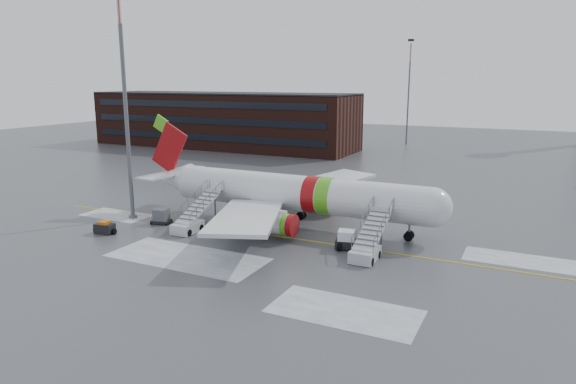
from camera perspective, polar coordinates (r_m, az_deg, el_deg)
The scene contains 10 objects.
ground at distance 51.03m, azimuth 1.12°, elevation -4.89°, with size 260.00×260.00×0.00m, color #494C4F.
airliner at distance 54.28m, azimuth 0.03°, elevation -0.10°, with size 35.03×32.97×11.18m.
airstair_fwd at distance 45.14m, azimuth 8.85°, elevation -5.95°, with size 2.05×7.70×3.48m.
airstair_aft at distance 53.41m, azimuth -10.63°, elevation -3.13°, with size 2.05×7.70×3.48m.
pushback_tug at distance 47.30m, azimuth 6.95°, elevation -5.42°, with size 3.31×2.77×1.73m.
uld_container at distance 56.78m, azimuth -13.90°, elevation -2.67°, with size 2.24×1.84×1.61m.
baggage_tractor at distance 54.89m, azimuth -19.70°, elevation -3.80°, with size 2.52×1.39×1.27m.
light_mast_near at distance 58.23m, azimuth -17.68°, elevation 10.25°, with size 1.20×1.20×26.27m.
terminal_building at distance 119.22m, azimuth -7.35°, elevation 7.98°, with size 62.00×16.11×12.30m.
light_mast_far_n at distance 125.47m, azimuth 13.29°, elevation 11.46°, with size 1.20×1.20×24.25m.
Camera 1 is at (20.63, -44.15, 15.15)m, focal length 32.00 mm.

